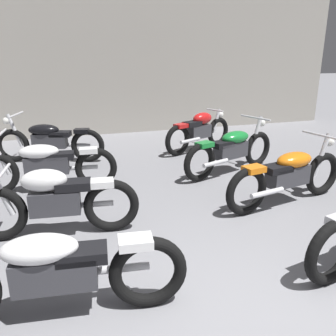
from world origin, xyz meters
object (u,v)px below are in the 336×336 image
object	(u,v)px
motorcycle_left_row_2	(46,164)
motorcycle_right_row_2	(231,149)
motorcycle_left_row_3	(49,140)
motorcycle_right_row_3	(199,130)
motorcycle_left_row_0	(53,270)
motorcycle_right_row_1	(289,174)
motorcycle_left_row_1	(54,200)

from	to	relation	value
motorcycle_left_row_2	motorcycle_right_row_2	world-z (taller)	same
motorcycle_left_row_2	motorcycle_left_row_3	size ratio (longest dim) A/B	1.03
motorcycle_right_row_3	motorcycle_left_row_3	bearing A→B (deg)	178.31
motorcycle_left_row_0	motorcycle_left_row_2	bearing A→B (deg)	91.60
motorcycle_left_row_3	motorcycle_right_row_1	size ratio (longest dim) A/B	0.98
motorcycle_left_row_1	motorcycle_left_row_3	size ratio (longest dim) A/B	0.94
motorcycle_left_row_0	motorcycle_right_row_1	size ratio (longest dim) A/B	1.01
motorcycle_left_row_1	motorcycle_right_row_3	distance (m)	4.41
motorcycle_left_row_0	motorcycle_left_row_3	world-z (taller)	same
motorcycle_left_row_1	motorcycle_left_row_3	xyz separation A→B (m)	(-0.06, 3.21, -0.01)
motorcycle_left_row_1	motorcycle_left_row_2	distance (m)	1.55
motorcycle_left_row_1	motorcycle_left_row_3	world-z (taller)	motorcycle_left_row_3
motorcycle_left_row_0	motorcycle_right_row_1	world-z (taller)	same
motorcycle_left_row_2	motorcycle_right_row_2	xyz separation A→B (m)	(3.18, -0.06, 0.00)
motorcycle_left_row_2	motorcycle_left_row_3	world-z (taller)	same
motorcycle_left_row_2	motorcycle_right_row_2	size ratio (longest dim) A/B	1.04
motorcycle_left_row_3	motorcycle_right_row_2	bearing A→B (deg)	-28.79
motorcycle_left_row_0	motorcycle_right_row_3	bearing A→B (deg)	55.42
motorcycle_left_row_2	motorcycle_right_row_3	world-z (taller)	motorcycle_left_row_2
motorcycle_left_row_1	motorcycle_left_row_0	bearing A→B (deg)	-90.95
motorcycle_right_row_2	motorcycle_right_row_3	distance (m)	1.63
motorcycle_left_row_2	motorcycle_right_row_1	bearing A→B (deg)	-25.43
motorcycle_right_row_1	motorcycle_right_row_2	size ratio (longest dim) A/B	1.03
motorcycle_left_row_1	motorcycle_left_row_2	bearing A→B (deg)	93.98
motorcycle_left_row_3	motorcycle_right_row_3	xyz separation A→B (m)	(3.19, -0.09, 0.01)
motorcycle_left_row_0	motorcycle_left_row_3	bearing A→B (deg)	90.50
motorcycle_right_row_3	motorcycle_left_row_2	bearing A→B (deg)	-154.12
motorcycle_left_row_1	motorcycle_right_row_1	world-z (taller)	motorcycle_right_row_1
motorcycle_left_row_1	motorcycle_left_row_3	bearing A→B (deg)	91.15
motorcycle_right_row_1	motorcycle_right_row_3	distance (m)	3.14
motorcycle_left_row_0	motorcycle_left_row_1	world-z (taller)	motorcycle_left_row_0
motorcycle_left_row_2	motorcycle_left_row_3	bearing A→B (deg)	88.51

